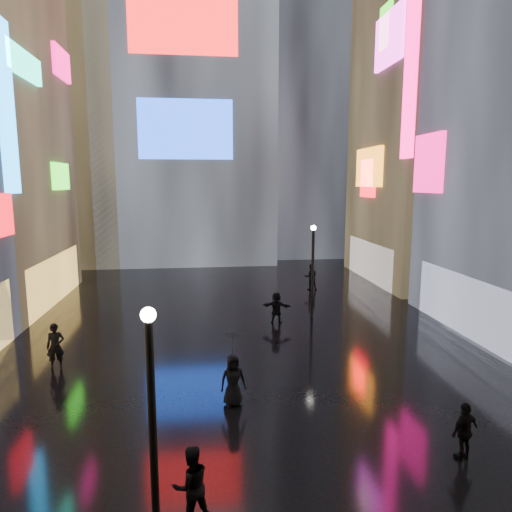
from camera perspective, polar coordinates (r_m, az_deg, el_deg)
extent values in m
plane|color=black|center=(24.73, -2.27, -8.54)|extent=(140.00, 140.00, 0.00)
cube|color=red|center=(23.62, -29.33, 4.47)|extent=(0.25, 2.24, 1.94)
cube|color=#138BF1|center=(25.38, -28.75, 15.96)|extent=(0.25, 1.40, 8.00)
cube|color=#FFC659|center=(31.47, -23.85, -2.66)|extent=(0.20, 10.00, 3.00)
cube|color=#2CD918|center=(32.57, -23.23, 9.13)|extent=(0.25, 3.00, 1.71)
cube|color=#18E5B3|center=(28.26, -27.12, 20.64)|extent=(0.25, 4.84, 1.37)
cube|color=#F10C65|center=(35.25, -23.14, 21.23)|extent=(0.25, 3.32, 1.94)
cube|color=white|center=(24.99, 24.75, -5.63)|extent=(0.20, 9.00, 3.00)
cube|color=#F10C65|center=(27.73, 20.78, 10.77)|extent=(0.25, 2.99, 3.26)
cube|color=#F10C65|center=(30.98, 18.77, 20.78)|extent=(0.25, 1.40, 10.00)
cube|color=black|center=(38.51, 22.00, 18.21)|extent=(10.00, 12.00, 28.00)
cube|color=white|center=(36.42, 14.05, -0.63)|extent=(0.20, 9.00, 3.00)
cube|color=orange|center=(36.15, 13.94, 10.71)|extent=(0.25, 4.92, 2.91)
cube|color=#F130D5|center=(34.83, 16.32, 24.64)|extent=(0.25, 4.36, 3.46)
cube|color=red|center=(36.24, 13.82, 9.41)|extent=(0.25, 2.63, 2.87)
cube|color=#2CD918|center=(35.70, 15.91, 25.80)|extent=(0.25, 1.69, 2.90)
cube|color=black|center=(49.38, -8.79, 24.90)|extent=(16.00, 14.00, 42.00)
cube|color=#FF1414|center=(42.59, -9.12, 27.51)|extent=(9.00, 0.20, 6.00)
cube|color=#194CFF|center=(40.65, -8.79, 15.39)|extent=(8.00, 0.20, 5.00)
cube|color=black|center=(51.55, 5.70, 19.71)|extent=(12.00, 12.00, 34.00)
cube|color=black|center=(47.39, -22.52, 15.13)|extent=(10.00, 10.00, 26.00)
cylinder|color=black|center=(9.91, -12.74, -21.47)|extent=(0.16, 0.16, 5.00)
sphere|color=white|center=(8.90, -13.32, -7.17)|extent=(0.30, 0.30, 0.30)
cylinder|color=black|center=(25.70, 7.08, -2.17)|extent=(0.16, 0.16, 5.00)
sphere|color=white|center=(25.32, 7.20, 3.50)|extent=(0.30, 0.30, 0.30)
imported|color=black|center=(11.40, -8.11, -26.46)|extent=(1.04, 0.92, 1.79)
imported|color=black|center=(14.50, 24.64, -19.25)|extent=(1.03, 0.71, 1.63)
imported|color=black|center=(16.05, -2.89, -15.24)|extent=(0.95, 0.69, 1.78)
imported|color=black|center=(24.73, 2.57, -6.47)|extent=(1.67, 0.99, 1.71)
imported|color=black|center=(20.52, -23.77, -10.31)|extent=(0.76, 0.57, 1.90)
imported|color=black|center=(32.50, 6.89, -2.61)|extent=(0.97, 0.79, 1.85)
imported|color=black|center=(15.56, -2.93, -10.87)|extent=(1.10, 1.12, 0.82)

